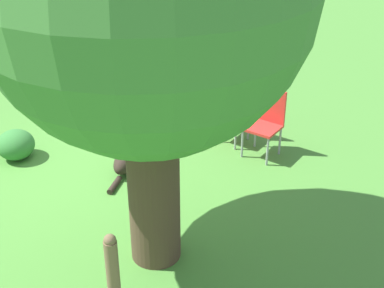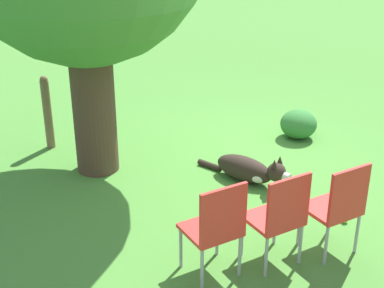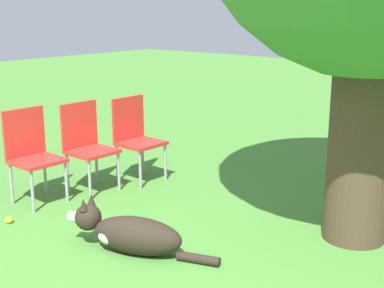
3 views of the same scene
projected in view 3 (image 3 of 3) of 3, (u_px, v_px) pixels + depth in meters
ground_plane at (204, 277)px, 3.80m from camera, size 30.00×30.00×0.00m
dog at (129, 233)px, 4.16m from camera, size 1.23×0.54×0.41m
red_chair_0 at (32, 150)px, 5.17m from camera, size 0.43×0.45×0.92m
red_chair_1 at (86, 142)px, 5.50m from camera, size 0.43×0.45×0.92m
red_chair_2 at (135, 134)px, 5.83m from camera, size 0.43×0.45×0.92m
tennis_ball at (9, 220)px, 4.73m from camera, size 0.07×0.07×0.07m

